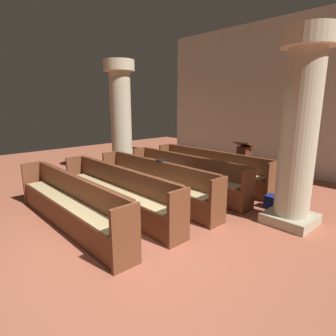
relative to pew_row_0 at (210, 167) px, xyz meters
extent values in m
plane|color=#AD5B42|center=(1.18, -3.45, -0.47)|extent=(19.20, 19.20, 0.00)
cube|color=beige|center=(1.18, 2.63, 1.78)|extent=(10.00, 0.16, 4.50)
cube|color=brown|center=(0.00, -0.02, -0.04)|extent=(3.40, 0.38, 0.05)
cube|color=brown|center=(0.00, 0.15, 0.19)|extent=(3.40, 0.04, 0.42)
cube|color=brown|center=(0.00, 0.20, 0.40)|extent=(3.26, 0.06, 0.02)
cube|color=brown|center=(-1.73, -0.02, -0.03)|extent=(0.06, 0.44, 0.88)
cube|color=brown|center=(1.73, -0.02, -0.03)|extent=(0.06, 0.44, 0.88)
cube|color=brown|center=(0.00, -0.19, -0.26)|extent=(3.40, 0.03, 0.39)
cube|color=tan|center=(0.00, -0.04, 0.00)|extent=(3.13, 0.32, 0.03)
cube|color=brown|center=(0.00, -0.98, -0.04)|extent=(3.40, 0.38, 0.05)
cube|color=brown|center=(0.00, -0.81, 0.19)|extent=(3.40, 0.04, 0.42)
cube|color=brown|center=(0.00, -0.76, 0.40)|extent=(3.26, 0.06, 0.02)
cube|color=brown|center=(-1.73, -0.98, -0.03)|extent=(0.06, 0.44, 0.88)
cube|color=brown|center=(1.73, -0.98, -0.03)|extent=(0.06, 0.44, 0.88)
cube|color=brown|center=(0.00, -1.15, -0.26)|extent=(3.40, 0.03, 0.39)
cube|color=tan|center=(0.00, -1.00, 0.00)|extent=(3.13, 0.32, 0.03)
cube|color=brown|center=(0.00, -1.93, -0.04)|extent=(3.40, 0.38, 0.05)
cube|color=brown|center=(0.00, -1.77, 0.19)|extent=(3.40, 0.04, 0.42)
cube|color=brown|center=(0.00, -1.72, 0.40)|extent=(3.26, 0.06, 0.02)
cube|color=brown|center=(-1.73, -1.93, -0.03)|extent=(0.06, 0.44, 0.88)
cube|color=brown|center=(1.73, -1.93, -0.03)|extent=(0.06, 0.44, 0.88)
cube|color=brown|center=(0.00, -2.11, -0.26)|extent=(3.40, 0.03, 0.39)
cube|color=tan|center=(0.00, -1.95, 0.00)|extent=(3.13, 0.32, 0.03)
cube|color=brown|center=(0.00, -2.89, -0.04)|extent=(3.40, 0.38, 0.05)
cube|color=brown|center=(0.00, -2.72, 0.19)|extent=(3.40, 0.04, 0.42)
cube|color=brown|center=(0.00, -2.68, 0.40)|extent=(3.26, 0.06, 0.02)
cube|color=brown|center=(-1.73, -2.89, -0.03)|extent=(0.06, 0.44, 0.88)
cube|color=brown|center=(1.73, -2.89, -0.03)|extent=(0.06, 0.44, 0.88)
cube|color=brown|center=(0.00, -3.07, -0.26)|extent=(3.40, 0.03, 0.39)
cube|color=tan|center=(0.00, -2.91, 0.00)|extent=(3.13, 0.32, 0.03)
cube|color=brown|center=(0.00, -3.85, -0.04)|extent=(3.40, 0.38, 0.05)
cube|color=brown|center=(0.00, -3.68, 0.19)|extent=(3.40, 0.04, 0.42)
cube|color=brown|center=(0.00, -3.63, 0.40)|extent=(3.26, 0.06, 0.02)
cube|color=brown|center=(-1.73, -3.85, -0.03)|extent=(0.06, 0.44, 0.88)
cube|color=brown|center=(1.73, -3.85, -0.03)|extent=(0.06, 0.44, 0.88)
cube|color=brown|center=(0.00, -4.02, -0.26)|extent=(3.40, 0.03, 0.39)
cube|color=tan|center=(0.00, -3.87, 0.00)|extent=(3.13, 0.32, 0.03)
cube|color=tan|center=(2.55, -0.87, -0.38)|extent=(0.80, 0.80, 0.18)
cylinder|color=#BCB293|center=(2.55, -0.87, 1.11)|extent=(0.59, 0.59, 2.80)
cylinder|color=beige|center=(2.55, -0.87, 2.65)|extent=(0.86, 0.86, 0.30)
cube|color=tan|center=(-2.50, -1.06, -0.38)|extent=(0.80, 0.80, 0.18)
cylinder|color=#BCB293|center=(-2.50, -1.06, 1.11)|extent=(0.59, 0.59, 2.80)
cylinder|color=beige|center=(-2.50, -1.06, 2.65)|extent=(0.86, 0.86, 0.30)
cube|color=#411E13|center=(0.37, 0.97, -0.44)|extent=(0.45, 0.45, 0.06)
cube|color=#4C2316|center=(0.37, 0.97, 0.00)|extent=(0.28, 0.28, 0.95)
cube|color=#502518|center=(0.37, 0.97, 0.54)|extent=(0.48, 0.35, 0.15)
cube|color=black|center=(0.02, -1.72, 0.42)|extent=(0.14, 0.21, 0.03)
cube|color=navy|center=(2.05, -0.41, -0.34)|extent=(0.43, 0.27, 0.27)
camera|label=1|loc=(4.51, -5.69, 1.67)|focal=30.07mm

